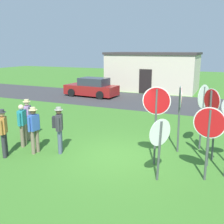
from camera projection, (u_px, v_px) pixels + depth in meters
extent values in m
plane|color=#3D7528|center=(115.00, 156.00, 9.40)|extent=(80.00, 80.00, 0.00)
cube|color=#38383A|center=(173.00, 103.00, 18.57)|extent=(60.00, 6.40, 0.01)
cube|color=beige|center=(153.00, 72.00, 24.47)|extent=(7.99, 4.65, 3.29)
cube|color=#383333|center=(154.00, 53.00, 24.06)|extent=(8.19, 4.85, 0.20)
cube|color=black|center=(145.00, 81.00, 22.53)|extent=(1.10, 0.08, 2.10)
cube|color=maroon|center=(91.00, 90.00, 21.40)|extent=(4.39, 2.03, 0.76)
cube|color=#2D333D|center=(94.00, 82.00, 21.13)|extent=(2.32, 1.65, 0.60)
cylinder|color=black|center=(72.00, 93.00, 21.26)|extent=(0.65, 0.25, 0.64)
cylinder|color=black|center=(84.00, 90.00, 22.82)|extent=(0.65, 0.25, 0.64)
cylinder|color=black|center=(100.00, 95.00, 20.08)|extent=(0.65, 0.25, 0.64)
cylinder|color=black|center=(111.00, 92.00, 21.63)|extent=(0.65, 0.25, 0.64)
cylinder|color=#474C4C|center=(207.00, 146.00, 7.49)|extent=(0.08, 0.08, 2.13)
cylinder|color=white|center=(210.00, 123.00, 7.32)|extent=(0.90, 0.13, 0.91)
cylinder|color=red|center=(209.00, 123.00, 7.32)|extent=(0.83, 0.12, 0.84)
cylinder|color=#474C4C|center=(214.00, 128.00, 8.87)|extent=(0.13, 0.07, 2.33)
cylinder|color=white|center=(216.00, 102.00, 8.66)|extent=(0.04, 0.64, 0.64)
cylinder|color=red|center=(217.00, 102.00, 8.66)|extent=(0.04, 0.59, 0.59)
cylinder|color=#474C4C|center=(209.00, 129.00, 8.37)|extent=(0.16, 0.15, 2.52)
cylinder|color=white|center=(212.00, 100.00, 8.15)|extent=(0.54, 0.57, 0.75)
cylinder|color=red|center=(212.00, 100.00, 8.14)|extent=(0.50, 0.53, 0.69)
cylinder|color=#474C4C|center=(155.00, 128.00, 8.49)|extent=(0.08, 0.08, 2.54)
cylinder|color=white|center=(157.00, 101.00, 8.28)|extent=(0.90, 0.10, 0.91)
cylinder|color=red|center=(156.00, 101.00, 8.27)|extent=(0.84, 0.09, 0.84)
cylinder|color=#474C4C|center=(179.00, 121.00, 9.57)|extent=(0.12, 0.09, 2.43)
cylinder|color=white|center=(180.00, 97.00, 9.36)|extent=(0.23, 0.77, 0.79)
cylinder|color=red|center=(181.00, 97.00, 9.36)|extent=(0.21, 0.71, 0.73)
cylinder|color=#474C4C|center=(159.00, 151.00, 7.48)|extent=(0.16, 0.14, 1.81)
cylinder|color=white|center=(160.00, 132.00, 7.35)|extent=(0.47, 0.71, 0.80)
cylinder|color=red|center=(160.00, 132.00, 7.36)|extent=(0.44, 0.66, 0.74)
cylinder|color=#474C4C|center=(202.00, 119.00, 9.82)|extent=(0.09, 0.09, 2.43)
cylinder|color=white|center=(204.00, 96.00, 9.62)|extent=(0.33, 0.82, 0.87)
cylinder|color=red|center=(203.00, 96.00, 9.63)|extent=(0.31, 0.76, 0.81)
cylinder|color=#4C5670|center=(61.00, 140.00, 9.77)|extent=(0.14, 0.14, 0.88)
cylinder|color=#4C5670|center=(60.00, 142.00, 9.56)|extent=(0.14, 0.14, 0.88)
cube|color=#333338|center=(59.00, 122.00, 9.49)|extent=(0.36, 0.42, 0.58)
cylinder|color=#333338|center=(60.00, 121.00, 9.73)|extent=(0.09, 0.09, 0.52)
cylinder|color=#333338|center=(58.00, 125.00, 9.26)|extent=(0.09, 0.09, 0.52)
sphere|color=brown|center=(59.00, 111.00, 9.39)|extent=(0.21, 0.21, 0.21)
cylinder|color=gray|center=(59.00, 110.00, 9.38)|extent=(0.32, 0.31, 0.02)
cylinder|color=gray|center=(59.00, 108.00, 9.37)|extent=(0.19, 0.19, 0.09)
cube|color=#232328|center=(54.00, 122.00, 9.48)|extent=(0.24, 0.30, 0.40)
cylinder|color=#7A6B56|center=(25.00, 135.00, 10.43)|extent=(0.14, 0.14, 0.88)
cylinder|color=#7A6B56|center=(22.00, 136.00, 10.22)|extent=(0.14, 0.14, 0.88)
cube|color=teal|center=(22.00, 118.00, 10.15)|extent=(0.32, 0.41, 0.58)
cylinder|color=teal|center=(24.00, 117.00, 10.39)|extent=(0.09, 0.09, 0.52)
cylinder|color=teal|center=(19.00, 120.00, 9.92)|extent=(0.09, 0.09, 0.52)
sphere|color=beige|center=(21.00, 107.00, 10.05)|extent=(0.21, 0.21, 0.21)
cylinder|color=#7A6B56|center=(37.00, 141.00, 9.73)|extent=(0.14, 0.14, 0.88)
cylinder|color=#7A6B56|center=(33.00, 143.00, 9.54)|extent=(0.14, 0.14, 0.88)
cube|color=#3860B7|center=(34.00, 123.00, 9.46)|extent=(0.25, 0.38, 0.58)
cylinder|color=#3860B7|center=(39.00, 122.00, 9.67)|extent=(0.09, 0.09, 0.52)
cylinder|color=#3860B7|center=(29.00, 125.00, 9.26)|extent=(0.09, 0.09, 0.52)
sphere|color=brown|center=(33.00, 111.00, 9.37)|extent=(0.21, 0.21, 0.21)
cylinder|color=beige|center=(33.00, 110.00, 9.35)|extent=(0.32, 0.31, 0.02)
cylinder|color=beige|center=(33.00, 109.00, 9.34)|extent=(0.19, 0.19, 0.09)
cylinder|color=#7A6B56|center=(30.00, 129.00, 11.22)|extent=(0.14, 0.14, 0.88)
cylinder|color=#7A6B56|center=(28.00, 130.00, 11.00)|extent=(0.14, 0.14, 0.88)
cube|color=#9E7AB2|center=(27.00, 113.00, 10.94)|extent=(0.33, 0.41, 0.58)
cylinder|color=#9E7AB2|center=(30.00, 112.00, 11.18)|extent=(0.09, 0.09, 0.52)
cylinder|color=#9E7AB2|center=(25.00, 115.00, 10.71)|extent=(0.09, 0.09, 0.52)
sphere|color=beige|center=(27.00, 103.00, 10.84)|extent=(0.21, 0.21, 0.21)
cylinder|color=beige|center=(27.00, 102.00, 10.83)|extent=(0.31, 0.32, 0.02)
cylinder|color=beige|center=(26.00, 100.00, 10.82)|extent=(0.19, 0.19, 0.09)
cube|color=#232328|center=(23.00, 112.00, 10.95)|extent=(0.22, 0.29, 0.40)
cylinder|color=#2D2D33|center=(6.00, 144.00, 9.41)|extent=(0.14, 0.14, 0.88)
cylinder|color=#2D2D33|center=(4.00, 146.00, 9.20)|extent=(0.14, 0.14, 0.88)
cube|color=#B27533|center=(3.00, 125.00, 9.13)|extent=(0.37, 0.42, 0.58)
cylinder|color=#B27533|center=(5.00, 124.00, 9.37)|extent=(0.09, 0.09, 0.52)
cylinder|color=#B27533|center=(1.00, 128.00, 8.91)|extent=(0.09, 0.09, 0.52)
sphere|color=tan|center=(2.00, 114.00, 9.03)|extent=(0.21, 0.21, 0.21)
cylinder|color=#333338|center=(1.00, 112.00, 9.02)|extent=(0.32, 0.31, 0.02)
cylinder|color=#333338|center=(1.00, 111.00, 9.01)|extent=(0.19, 0.19, 0.09)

